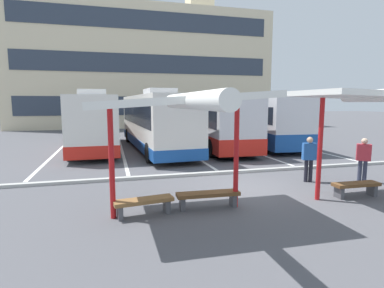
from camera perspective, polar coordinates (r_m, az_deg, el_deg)
ground_plane at (r=10.77m, az=9.98°, el=-8.19°), size 160.00×160.00×0.00m
terminal_building at (r=41.96m, az=-9.01°, el=13.31°), size 30.75×12.21×16.89m
coach_bus_0 at (r=20.23m, az=-17.76°, el=3.93°), size 2.83×10.62×3.67m
coach_bus_1 at (r=19.26m, az=-6.89°, el=4.19°), size 3.31×11.78×3.72m
coach_bus_2 at (r=20.38m, az=3.80°, el=4.04°), size 2.98×11.06×3.55m
coach_bus_3 at (r=21.98m, az=12.65°, el=4.16°), size 3.48×10.55×3.59m
lane_stripe_0 at (r=19.77m, az=-23.93°, el=-1.47°), size 0.16×14.00×0.01m
lane_stripe_1 at (r=19.53m, az=-12.91°, el=-1.10°), size 0.16×14.00×0.01m
lane_stripe_2 at (r=20.01m, az=-2.03°, el=-0.70°), size 0.16×14.00×0.01m
lane_stripe_3 at (r=21.17m, az=7.99°, el=-0.31°), size 0.16×14.00×0.01m
lane_stripe_4 at (r=22.90m, az=16.74°, el=0.04°), size 0.16×14.00×0.01m
waiting_shelter_0 at (r=7.67m, az=-2.40°, el=7.71°), size 4.35×5.28×3.21m
bench_0 at (r=8.21m, az=-8.95°, el=-10.81°), size 1.59×0.63×0.45m
bench_1 at (r=8.69m, az=3.01°, el=-9.65°), size 1.79×0.49×0.45m
waiting_shelter_1 at (r=10.48m, az=29.88°, el=7.41°), size 3.69×4.35×3.30m
bench_2 at (r=10.93m, az=28.21°, el=-6.97°), size 1.52×0.47×0.45m
platform_kerb at (r=12.77m, az=5.72°, el=-5.31°), size 44.00×0.24×0.12m
waiting_passenger_0 at (r=12.90m, az=29.27°, el=-2.12°), size 0.51×0.46×1.64m
waiting_passenger_1 at (r=12.11m, az=20.96°, el=-2.10°), size 0.53×0.34×1.68m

